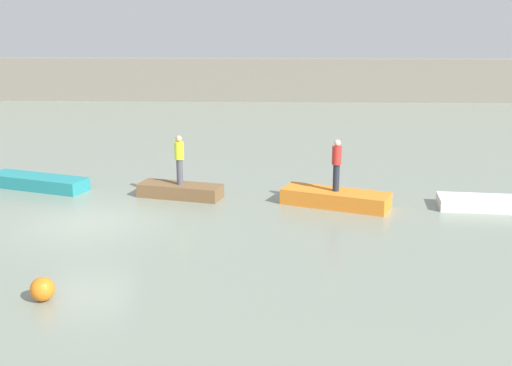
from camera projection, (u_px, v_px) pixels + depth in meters
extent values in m
plane|color=gray|center=(87.00, 223.00, 20.34)|extent=(120.00, 120.00, 0.00)
cube|color=gray|center=(197.00, 80.00, 47.63)|extent=(80.00, 1.20, 3.05)
cube|color=teal|center=(37.00, 182.00, 24.25)|extent=(4.03, 2.28, 0.47)
cube|color=brown|center=(180.00, 191.00, 23.10)|extent=(3.09, 1.67, 0.47)
cube|color=orange|center=(335.00, 198.00, 22.05)|extent=(3.75, 2.41, 0.53)
cube|color=white|center=(493.00, 204.00, 21.75)|extent=(3.66, 1.66, 0.36)
cylinder|color=#232838|center=(336.00, 178.00, 21.86)|extent=(0.22, 0.22, 0.91)
cylinder|color=red|center=(337.00, 155.00, 21.67)|extent=(0.32, 0.32, 0.61)
sphere|color=beige|center=(337.00, 143.00, 21.56)|extent=(0.23, 0.23, 0.23)
cylinder|color=#4C4C56|center=(180.00, 172.00, 22.93)|extent=(0.22, 0.22, 0.90)
cylinder|color=#D8F226|center=(179.00, 151.00, 22.73)|extent=(0.32, 0.32, 0.61)
sphere|color=tan|center=(179.00, 139.00, 22.63)|extent=(0.23, 0.23, 0.23)
sphere|color=orange|center=(42.00, 289.00, 14.82)|extent=(0.56, 0.56, 0.56)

